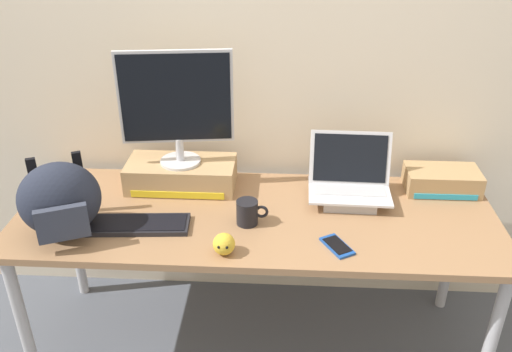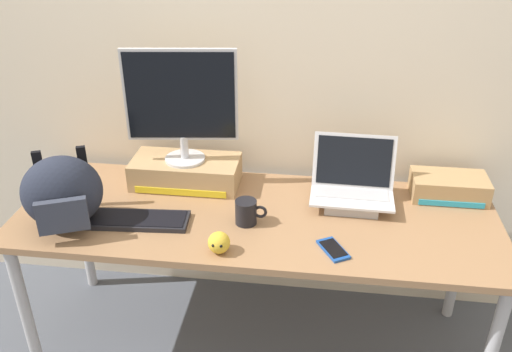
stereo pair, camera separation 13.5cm
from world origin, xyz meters
TOP-DOWN VIEW (x-y plane):
  - ground_plane at (0.00, 0.00)m, footprint 20.00×20.00m
  - back_wall at (0.00, 0.46)m, footprint 7.00×0.10m
  - desk at (0.00, 0.00)m, footprint 2.00×0.72m
  - toner_box_yellow at (-0.35, 0.22)m, footprint 0.48×0.24m
  - desktop_monitor at (-0.35, 0.21)m, footprint 0.48×0.18m
  - open_laptop at (0.39, 0.14)m, footprint 0.35×0.25m
  - external_keyboard at (-0.46, -0.12)m, footprint 0.41×0.17m
  - messenger_backpack at (-0.74, -0.17)m, footprint 0.38×0.34m
  - coffee_mug at (-0.03, -0.07)m, footprint 0.13×0.09m
  - cell_phone at (0.32, -0.22)m, footprint 0.13×0.16m
  - plush_toy at (-0.10, -0.28)m, footprint 0.08×0.08m
  - toner_box_cyan at (0.82, 0.25)m, footprint 0.32×0.18m

SIDE VIEW (x-z plane):
  - ground_plane at x=0.00m, z-range 0.00..0.00m
  - desk at x=0.00m, z-range 0.29..1.01m
  - cell_phone at x=0.32m, z-range 0.71..0.73m
  - external_keyboard at x=-0.46m, z-range 0.71..0.74m
  - plush_toy at x=-0.10m, z-range 0.71..0.80m
  - toner_box_cyan at x=0.82m, z-range 0.71..0.81m
  - coffee_mug at x=-0.03m, z-range 0.71..0.82m
  - open_laptop at x=0.39m, z-range 0.63..0.91m
  - toner_box_yellow at x=-0.35m, z-range 0.71..0.84m
  - messenger_backpack at x=-0.74m, z-range 0.71..1.01m
  - desktop_monitor at x=-0.35m, z-range 0.86..1.36m
  - back_wall at x=0.00m, z-range 0.00..2.60m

